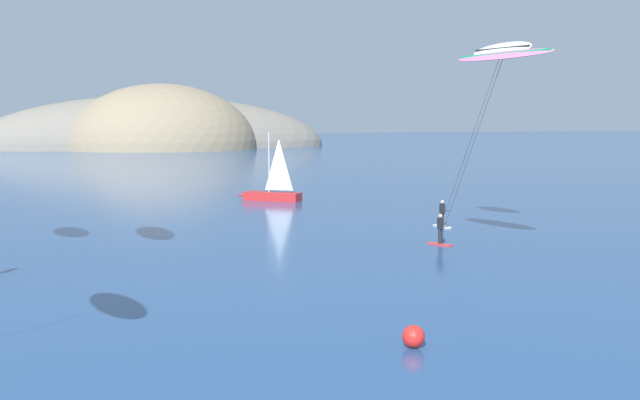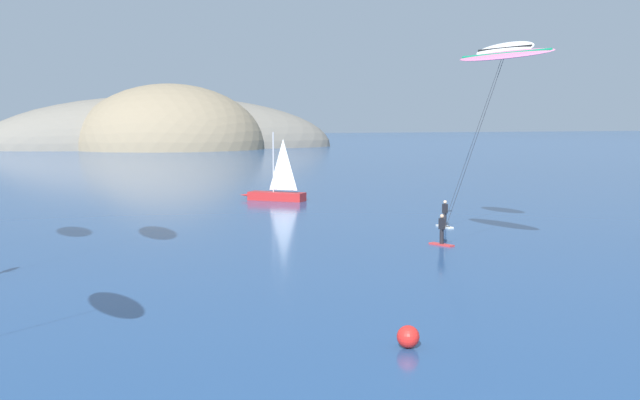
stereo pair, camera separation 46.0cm
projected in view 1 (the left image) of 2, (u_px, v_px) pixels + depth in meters
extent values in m
ellipsoid|color=slate|center=(154.00, 148.00, 174.42)|extent=(76.81, 26.12, 22.67)
ellipsoid|color=#84755B|center=(162.00, 149.00, 170.06)|extent=(40.78, 35.11, 27.58)
cube|color=#B22323|center=(272.00, 196.00, 66.78)|extent=(4.59, 4.14, 0.70)
cone|color=#B22323|center=(247.00, 195.00, 67.65)|extent=(2.09, 1.89, 0.67)
cylinder|color=#B2B2B7|center=(269.00, 162.00, 66.59)|extent=(0.12, 0.12, 5.00)
pyramid|color=white|center=(279.00, 165.00, 66.29)|extent=(1.44, 1.21, 4.25)
cylinder|color=#A5A5AD|center=(279.00, 189.00, 66.50)|extent=(1.44, 1.21, 0.08)
cube|color=silver|center=(442.00, 226.00, 51.06)|extent=(0.55, 1.53, 0.08)
cylinder|color=black|center=(442.00, 219.00, 51.01)|extent=(0.22, 0.22, 0.80)
cube|color=black|center=(442.00, 208.00, 50.94)|extent=(0.28, 0.38, 0.60)
sphere|color=beige|center=(442.00, 202.00, 50.90)|extent=(0.22, 0.22, 0.22)
cylinder|color=black|center=(446.00, 211.00, 50.66)|extent=(0.54, 0.17, 0.04)
ellipsoid|color=white|center=(502.00, 50.00, 45.79)|extent=(2.37, 4.62, 1.07)
cylinder|color=black|center=(502.00, 49.00, 45.79)|extent=(1.18, 4.12, 0.16)
cylinder|color=#333338|center=(472.00, 135.00, 48.23)|extent=(1.14, 4.46, 9.67)
cube|color=red|center=(440.00, 244.00, 43.91)|extent=(0.98, 1.53, 0.08)
cylinder|color=black|center=(440.00, 236.00, 43.86)|extent=(0.22, 0.22, 0.80)
cube|color=black|center=(440.00, 224.00, 43.79)|extent=(0.27, 0.38, 0.60)
sphere|color=tan|center=(440.00, 216.00, 43.75)|extent=(0.22, 0.22, 0.22)
cylinder|color=black|center=(444.00, 227.00, 43.51)|extent=(0.54, 0.16, 0.04)
ellipsoid|color=pink|center=(503.00, 55.00, 39.02)|extent=(2.94, 6.55, 0.69)
cylinder|color=#14895B|center=(503.00, 54.00, 39.02)|extent=(1.54, 5.93, 0.16)
cylinder|color=#333338|center=(472.00, 146.00, 41.27)|extent=(0.98, 4.09, 8.85)
sphere|color=red|center=(413.00, 336.00, 24.46)|extent=(0.70, 0.70, 0.70)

